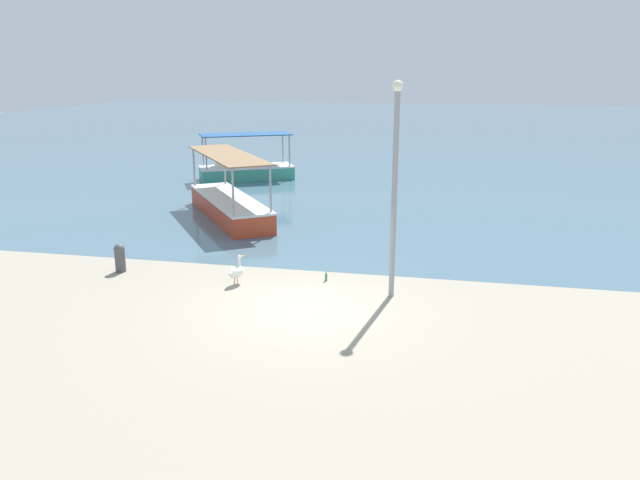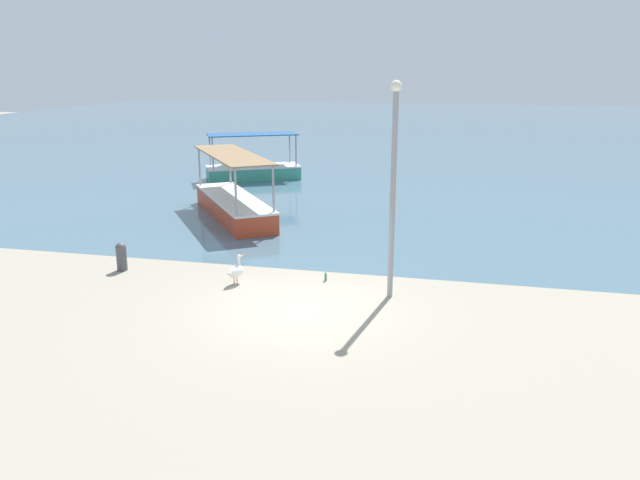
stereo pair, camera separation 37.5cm
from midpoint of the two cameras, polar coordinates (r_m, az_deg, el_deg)
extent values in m
plane|color=gray|center=(15.45, -1.07, -6.35)|extent=(120.00, 120.00, 0.00)
cube|color=#476879|center=(62.27, 9.93, 9.93)|extent=(110.00, 90.00, 0.00)
cube|color=teal|center=(33.65, -5.80, 6.18)|extent=(5.12, 3.87, 0.71)
cube|color=silver|center=(33.60, -5.81, 6.71)|extent=(5.18, 3.92, 0.08)
cylinder|color=#99999E|center=(34.65, -2.48, 8.47)|extent=(0.08, 0.08, 1.64)
cylinder|color=#99999E|center=(33.15, -1.89, 8.16)|extent=(0.08, 0.08, 1.64)
cylinder|color=#99999E|center=(33.98, -9.73, 8.13)|extent=(0.08, 0.08, 1.64)
cylinder|color=#99999E|center=(32.44, -9.45, 7.80)|extent=(0.08, 0.08, 1.64)
cube|color=navy|center=(33.39, -5.89, 9.60)|extent=(4.99, 3.86, 0.05)
cube|color=silver|center=(33.39, -7.69, 7.29)|extent=(1.51, 1.60, 0.72)
cube|color=#C13F22|center=(24.97, -7.47, 3.00)|extent=(5.15, 6.40, 0.81)
cube|color=silver|center=(24.90, -7.50, 3.82)|extent=(5.21, 6.46, 0.08)
cylinder|color=#99999E|center=(27.58, -10.58, 6.65)|extent=(0.08, 0.08, 1.65)
cylinder|color=#99999E|center=(27.88, -7.84, 6.86)|extent=(0.08, 0.08, 1.65)
cylinder|color=#99999E|center=(21.62, -7.22, 4.41)|extent=(0.08, 0.08, 1.65)
cylinder|color=#99999E|center=(21.99, -3.81, 4.69)|extent=(0.08, 0.08, 1.65)
cube|color=olive|center=(24.61, -7.64, 7.74)|extent=(5.12, 6.30, 0.05)
cylinder|color=#E0997A|center=(17.30, -7.25, -3.65)|extent=(0.03, 0.03, 0.22)
cylinder|color=#E0997A|center=(17.24, -6.98, -3.71)|extent=(0.03, 0.03, 0.22)
ellipsoid|color=white|center=(17.22, -7.08, -2.88)|extent=(0.44, 0.62, 0.32)
ellipsoid|color=white|center=(17.02, -7.60, -3.04)|extent=(0.16, 0.19, 0.10)
cylinder|color=white|center=(17.26, -6.80, -2.03)|extent=(0.07, 0.07, 0.26)
sphere|color=white|center=(17.21, -6.81, -1.51)|extent=(0.11, 0.11, 0.11)
cone|color=#E5933F|center=(17.34, -6.48, -1.41)|extent=(0.14, 0.30, 0.06)
cylinder|color=gray|center=(15.69, 7.35, 3.82)|extent=(0.14, 0.14, 5.21)
sphere|color=#EAEACC|center=(15.38, 7.70, 13.78)|extent=(0.28, 0.28, 0.28)
cylinder|color=#47474C|center=(19.10, -17.14, -1.73)|extent=(0.30, 0.30, 0.64)
sphere|color=#4C4C51|center=(19.00, -17.23, -0.70)|extent=(0.31, 0.31, 0.31)
cylinder|color=#3F7F4C|center=(17.42, 1.13, -3.43)|extent=(0.07, 0.07, 0.20)
cylinder|color=#3F7F4C|center=(17.38, 1.14, -3.00)|extent=(0.03, 0.03, 0.07)
camera|label=1|loc=(0.19, -89.40, 0.17)|focal=35.00mm
camera|label=2|loc=(0.19, 90.60, -0.17)|focal=35.00mm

